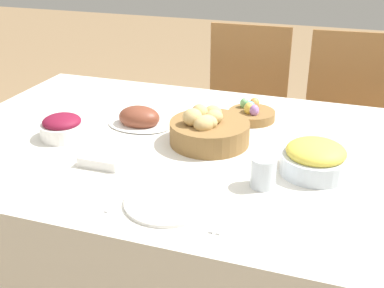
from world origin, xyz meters
name	(u,v)px	position (x,y,z in m)	size (l,w,h in m)	color
dining_table	(195,232)	(0.00, 0.00, 0.37)	(1.81, 1.15, 0.73)	silver
chair_far_right	(346,126)	(0.49, 0.89, 0.51)	(0.45, 0.45, 0.95)	olive
chair_far_center	(243,114)	(-0.03, 0.89, 0.51)	(0.43, 0.43, 0.95)	olive
bread_basket	(208,129)	(0.04, 0.02, 0.78)	(0.27, 0.27, 0.13)	olive
egg_basket	(251,113)	(0.13, 0.28, 0.76)	(0.18, 0.18, 0.08)	olive
ham_platter	(139,119)	(-0.25, 0.09, 0.76)	(0.24, 0.17, 0.08)	white
pineapple_bowl	(315,158)	(0.41, -0.08, 0.78)	(0.21, 0.21, 0.10)	silver
beet_salad_bowl	(62,127)	(-0.46, -0.10, 0.77)	(0.16, 0.16, 0.08)	white
dinner_plate	(168,202)	(0.05, -0.39, 0.74)	(0.24, 0.24, 0.01)	white
fork	(120,194)	(-0.09, -0.39, 0.74)	(0.02, 0.19, 0.00)	silver
knife	(219,212)	(0.19, -0.39, 0.74)	(0.02, 0.19, 0.00)	silver
spoon	(230,214)	(0.22, -0.39, 0.74)	(0.02, 0.19, 0.00)	silver
drinking_cup	(263,172)	(0.27, -0.21, 0.78)	(0.07, 0.07, 0.09)	silver
butter_dish	(102,160)	(-0.23, -0.24, 0.75)	(0.13, 0.08, 0.03)	white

